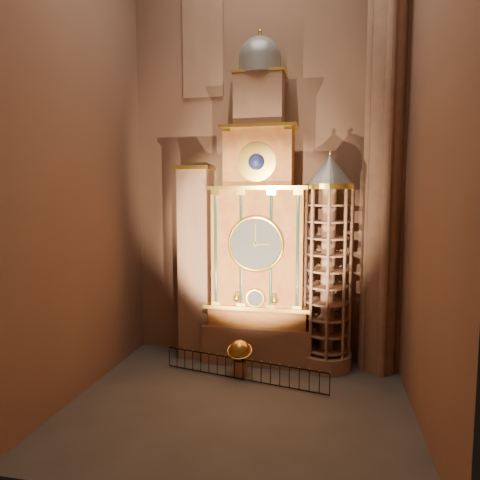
% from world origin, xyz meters
% --- Properties ---
extents(floor, '(14.00, 14.00, 0.00)m').
position_xyz_m(floor, '(0.00, 0.00, 0.00)').
color(floor, '#383330').
rests_on(floor, ground).
extents(wall_back, '(22.00, 0.00, 22.00)m').
position_xyz_m(wall_back, '(0.00, 6.00, 11.00)').
color(wall_back, brown).
rests_on(wall_back, floor).
extents(wall_left, '(0.00, 22.00, 22.00)m').
position_xyz_m(wall_left, '(-7.00, 0.00, 11.00)').
color(wall_left, brown).
rests_on(wall_left, floor).
extents(wall_right, '(0.00, 22.00, 22.00)m').
position_xyz_m(wall_right, '(7.00, 0.00, 11.00)').
color(wall_right, brown).
rests_on(wall_right, floor).
extents(astronomical_clock, '(5.60, 2.41, 16.70)m').
position_xyz_m(astronomical_clock, '(0.00, 4.96, 6.68)').
color(astronomical_clock, '#8C634C').
rests_on(astronomical_clock, floor).
extents(portrait_tower, '(1.80, 1.60, 10.20)m').
position_xyz_m(portrait_tower, '(-3.40, 4.98, 5.15)').
color(portrait_tower, '#8C634C').
rests_on(portrait_tower, floor).
extents(stair_turret, '(2.50, 2.50, 10.80)m').
position_xyz_m(stair_turret, '(3.50, 4.70, 5.27)').
color(stair_turret, '#8C634C').
rests_on(stair_turret, floor).
extents(gothic_pier, '(2.04, 2.04, 22.00)m').
position_xyz_m(gothic_pier, '(6.10, 5.00, 11.00)').
color(gothic_pier, '#8C634C').
rests_on(gothic_pier, floor).
extents(stained_glass_window, '(2.20, 0.14, 5.20)m').
position_xyz_m(stained_glass_window, '(-3.20, 5.92, 16.50)').
color(stained_glass_window, navy).
rests_on(stained_glass_window, wall_back).
extents(celestial_globe, '(1.24, 1.17, 1.77)m').
position_xyz_m(celestial_globe, '(-0.56, 2.79, 1.06)').
color(celestial_globe, '#8C634C').
rests_on(celestial_globe, floor).
extents(iron_railing, '(7.96, 1.72, 1.02)m').
position_xyz_m(iron_railing, '(-0.29, 2.27, 0.55)').
color(iron_railing, black).
rests_on(iron_railing, floor).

